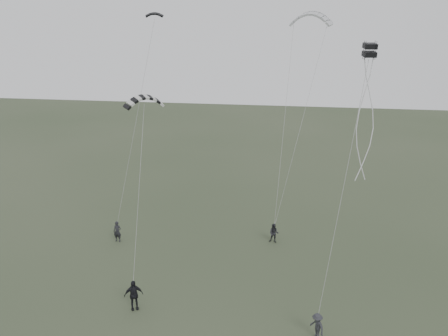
# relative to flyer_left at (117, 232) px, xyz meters

# --- Properties ---
(ground) EXTENTS (140.00, 140.00, 0.00)m
(ground) POSITION_rel_flyer_left_xyz_m (8.09, -6.35, -0.85)
(ground) COLOR #313E27
(ground) RESTS_ON ground
(flyer_left) EXTENTS (0.62, 0.41, 1.69)m
(flyer_left) POSITION_rel_flyer_left_xyz_m (0.00, 0.00, 0.00)
(flyer_left) COLOR black
(flyer_left) RESTS_ON ground
(flyer_right) EXTENTS (0.85, 0.71, 1.57)m
(flyer_right) POSITION_rel_flyer_left_xyz_m (12.24, 1.79, -0.06)
(flyer_right) COLOR black
(flyer_right) RESTS_ON ground
(flyer_center) EXTENTS (1.22, 0.92, 1.93)m
(flyer_center) POSITION_rel_flyer_left_xyz_m (4.34, -8.10, 0.12)
(flyer_center) COLOR black
(flyer_center) RESTS_ON ground
(flyer_far) EXTENTS (1.07, 1.15, 1.56)m
(flyer_far) POSITION_rel_flyer_left_xyz_m (15.12, -9.03, -0.07)
(flyer_far) COLOR #29292F
(flyer_far) RESTS_ON ground
(kite_dark_small) EXTENTS (1.42, 0.82, 0.57)m
(kite_dark_small) POSITION_rel_flyer_left_xyz_m (2.44, 4.50, 16.35)
(kite_dark_small) COLOR black
(kite_dark_small) RESTS_ON flyer_left
(kite_pale_large) EXTENTS (3.69, 2.06, 1.63)m
(kite_pale_large) POSITION_rel_flyer_left_xyz_m (14.30, 8.97, 16.41)
(kite_pale_large) COLOR #B6B8BC
(kite_pale_large) RESTS_ON flyer_right
(kite_striped) EXTENTS (2.49, 2.31, 1.16)m
(kite_striped) POSITION_rel_flyer_left_xyz_m (3.89, -3.01, 11.20)
(kite_striped) COLOR black
(kite_striped) RESTS_ON flyer_center
(kite_box) EXTENTS (0.79, 0.86, 0.80)m
(kite_box) POSITION_rel_flyer_left_xyz_m (17.32, -3.26, 14.20)
(kite_box) COLOR black
(kite_box) RESTS_ON flyer_far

